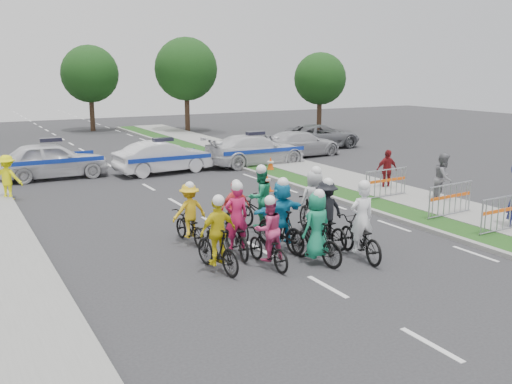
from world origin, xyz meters
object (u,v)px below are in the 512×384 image
rider_4 (325,219)px  rider_8 (260,207)px  rider_2 (268,240)px  rider_9 (235,216)px  spectator_1 (443,178)px  rider_10 (189,219)px  police_car_0 (52,160)px  rider_7 (314,209)px  tree_2 (320,79)px  rider_3 (218,242)px  barrier_0 (504,215)px  police_car_2 (255,150)px  marshal_hiviz (8,178)px  police_car_1 (164,157)px  spectator_2 (387,170)px  tree_1 (186,69)px  barrier_1 (450,201)px  rider_5 (281,220)px  rider_6 (236,231)px  civilian_sedan (300,144)px  tree_4 (90,74)px  barrier_2 (386,185)px  rider_1 (316,234)px  civilian_suv (320,136)px  cone_1 (271,164)px  rider_0 (360,233)px  cone_0 (267,182)px

rider_4 → rider_8: bearing=-69.3°
rider_2 → rider_8: (1.30, 2.71, 0.07)m
rider_9 → spectator_1: spectator_1 is taller
rider_10 → police_car_0: (-1.58, 11.44, 0.12)m
rider_7 → tree_2: 27.97m
rider_9 → rider_3: bearing=53.7°
rider_9 → barrier_0: 7.58m
police_car_2 → marshal_hiviz: size_ratio=3.14×
police_car_1 → tree_2: bearing=-60.8°
police_car_1 → spectator_2: bearing=-146.2°
rider_10 → tree_1: size_ratio=0.25×
rider_8 → barrier_0: bearing=137.8°
tree_1 → tree_2: bearing=-24.0°
spectator_2 → tree_2: 21.70m
barrier_0 → barrier_1: bearing=90.0°
police_car_0 → rider_5: bearing=-164.2°
rider_2 → tree_2: 30.65m
rider_6 → civilian_sedan: size_ratio=0.42×
rider_6 → spectator_1: 9.12m
tree_4 → tree_1: bearing=-33.7°
police_car_0 → barrier_2: police_car_0 is taller
rider_1 → police_car_2: 14.34m
civilian_suv → cone_1: civilian_suv is taller
rider_10 → tree_4: bearing=-101.8°
rider_0 → rider_2: rider_0 is taller
rider_1 → rider_5: bearing=-90.2°
rider_8 → cone_1: (5.14, 8.18, -0.39)m
rider_0 → barrier_1: 5.15m
spectator_1 → barrier_1: spectator_1 is taller
police_car_0 → civilian_suv: (15.45, 2.25, -0.09)m
rider_10 → civilian_sedan: 15.98m
rider_4 → civilian_sedan: size_ratio=0.40×
rider_5 → spectator_2: (7.43, 4.39, -0.02)m
rider_6 → police_car_2: 13.64m
police_car_2 → tree_4: bearing=8.7°
rider_9 → marshal_hiviz: bearing=-59.5°
barrier_2 → rider_5: bearing=-153.6°
police_car_1 → civilian_suv: bearing=-78.3°
spectator_2 → barrier_0: spectator_2 is taller
police_car_1 → cone_1: size_ratio=6.20×
rider_1 → barrier_1: (6.04, 1.42, -0.16)m
rider_10 → barrier_1: rider_10 is taller
spectator_1 → tree_4: tree_4 is taller
police_car_2 → rider_5: bearing=153.2°
cone_1 → tree_4: size_ratio=0.11×
rider_1 → rider_6: bearing=-57.1°
police_car_1 → cone_0: bearing=-164.5°
police_car_2 → barrier_0: police_car_2 is taller
rider_6 → cone_1: (6.70, 9.74, -0.29)m
barrier_2 → rider_6: bearing=-158.9°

